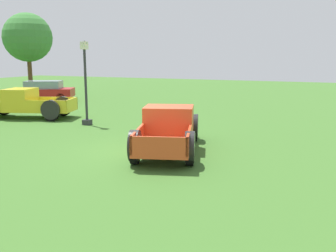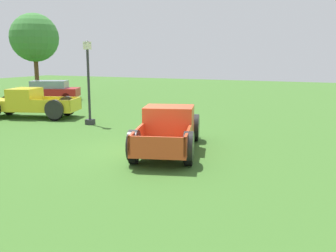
{
  "view_description": "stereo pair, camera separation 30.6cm",
  "coord_description": "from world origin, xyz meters",
  "px_view_note": "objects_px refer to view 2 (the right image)",
  "views": [
    {
      "loc": [
        -11.43,
        -5.85,
        3.3
      ],
      "look_at": [
        0.41,
        -0.84,
        0.9
      ],
      "focal_mm": 40.32,
      "sensor_mm": 36.0,
      "label": 1
    },
    {
      "loc": [
        -11.31,
        -6.13,
        3.3
      ],
      "look_at": [
        0.41,
        -0.84,
        0.9
      ],
      "focal_mm": 40.32,
      "sensor_mm": 36.0,
      "label": 2
    }
  ],
  "objects_px": {
    "lamp_post_near": "(89,81)",
    "oak_tree_east": "(34,38)",
    "sedan_distant_a": "(48,90)",
    "pickup_truck_behind_left": "(24,104)",
    "pickup_truck_foreground": "(169,129)"
  },
  "relations": [
    {
      "from": "pickup_truck_behind_left",
      "to": "lamp_post_near",
      "type": "bearing_deg",
      "value": -94.26
    },
    {
      "from": "oak_tree_east",
      "to": "pickup_truck_behind_left",
      "type": "bearing_deg",
      "value": -139.9
    },
    {
      "from": "pickup_truck_foreground",
      "to": "pickup_truck_behind_left",
      "type": "height_order",
      "value": "pickup_truck_behind_left"
    },
    {
      "from": "pickup_truck_foreground",
      "to": "lamp_post_near",
      "type": "distance_m",
      "value": 6.38
    },
    {
      "from": "sedan_distant_a",
      "to": "pickup_truck_behind_left",
      "type": "bearing_deg",
      "value": -147.61
    },
    {
      "from": "sedan_distant_a",
      "to": "lamp_post_near",
      "type": "height_order",
      "value": "lamp_post_near"
    },
    {
      "from": "pickup_truck_behind_left",
      "to": "oak_tree_east",
      "type": "bearing_deg",
      "value": 40.1
    },
    {
      "from": "lamp_post_near",
      "to": "oak_tree_east",
      "type": "bearing_deg",
      "value": 51.53
    },
    {
      "from": "sedan_distant_a",
      "to": "oak_tree_east",
      "type": "relative_size",
      "value": 0.71
    },
    {
      "from": "pickup_truck_foreground",
      "to": "lamp_post_near",
      "type": "relative_size",
      "value": 1.33
    },
    {
      "from": "sedan_distant_a",
      "to": "lamp_post_near",
      "type": "distance_m",
      "value": 11.17
    },
    {
      "from": "sedan_distant_a",
      "to": "oak_tree_east",
      "type": "bearing_deg",
      "value": 51.42
    },
    {
      "from": "pickup_truck_behind_left",
      "to": "sedan_distant_a",
      "type": "xyz_separation_m",
      "value": [
        6.55,
        4.16,
        0.03
      ]
    },
    {
      "from": "pickup_truck_foreground",
      "to": "pickup_truck_behind_left",
      "type": "bearing_deg",
      "value": 72.28
    },
    {
      "from": "lamp_post_near",
      "to": "oak_tree_east",
      "type": "height_order",
      "value": "oak_tree_east"
    }
  ]
}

